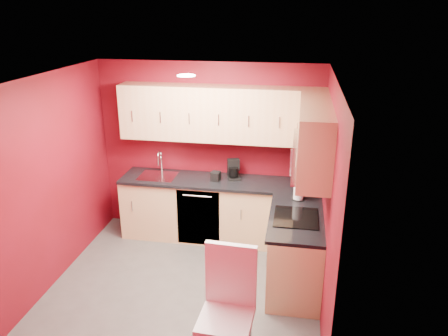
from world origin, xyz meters
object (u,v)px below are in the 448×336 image
(napkin_holder, at_px, (216,176))
(paper_towel, at_px, (299,189))
(microwave, at_px, (310,157))
(dining_chair, at_px, (226,314))
(sink, at_px, (158,173))
(coffee_maker, at_px, (234,170))

(napkin_holder, height_order, paper_towel, paper_towel)
(microwave, relative_size, paper_towel, 2.60)
(napkin_holder, relative_size, dining_chair, 0.11)
(sink, distance_m, napkin_holder, 0.85)
(sink, relative_size, paper_towel, 1.78)
(coffee_maker, xyz_separation_m, paper_towel, (0.90, -0.55, 0.01))
(microwave, xyz_separation_m, coffee_maker, (-1.00, 1.08, -0.61))
(dining_chair, bearing_deg, microwave, 66.55)
(sink, xyz_separation_m, coffee_maker, (1.09, 0.07, 0.10))
(paper_towel, bearing_deg, dining_chair, -107.21)
(coffee_maker, bearing_deg, dining_chair, -102.10)
(sink, bearing_deg, napkin_holder, -2.49)
(sink, bearing_deg, microwave, -25.60)
(microwave, height_order, napkin_holder, microwave)
(sink, height_order, paper_towel, sink)
(sink, distance_m, dining_chair, 2.80)
(sink, bearing_deg, paper_towel, -13.44)
(microwave, xyz_separation_m, paper_towel, (-0.10, 0.53, -0.60))
(sink, xyz_separation_m, paper_towel, (2.00, -0.48, 0.11))
(coffee_maker, bearing_deg, paper_towel, -50.45)
(coffee_maker, bearing_deg, microwave, -66.22)
(napkin_holder, bearing_deg, microwave, -37.87)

